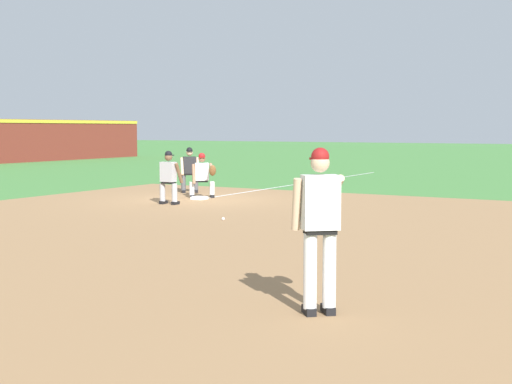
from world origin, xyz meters
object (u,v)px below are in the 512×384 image
Objects in this scene: baseball at (223,219)px; pitcher at (321,220)px; first_base_bag at (199,198)px; umpire at (190,168)px; first_baseman at (203,173)px; baserunner at (169,175)px.

baseball is 8.28m from pitcher.
pitcher is (-9.93, -8.35, 1.01)m from first_base_bag.
first_baseman is at bearing -132.59° from umpire.
baserunner is at bearing 55.49° from baseball.
pitcher reaches higher than umpire.
umpire is at bearing 25.63° from baserunner.
umpire is (5.27, 4.59, 0.76)m from baseball.
baserunner is (-1.94, -0.19, 0.06)m from first_baseman.
baserunner is (8.43, 8.33, -0.27)m from pitcher.
first_base_bag is at bearing -158.74° from first_baseman.
first_baseman is 1.95m from baserunner.
first_baseman is at bearing 5.64° from baserunner.
first_base_bag is 0.26× the size of baserunner.
pitcher is at bearing -135.33° from baserunner.
baseball is at bearing -139.39° from first_base_bag.
first_baseman is (0.44, 0.17, 0.69)m from first_base_bag.
first_base_bag is 0.26× the size of umpire.
umpire is at bearing 40.36° from pitcher.
baserunner is (2.12, 3.08, 0.76)m from baseball.
first_baseman is (4.06, 3.27, 0.69)m from baseball.
umpire is (3.16, 1.51, 0.00)m from baserunner.
umpire is at bearing 42.04° from first_base_bag.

